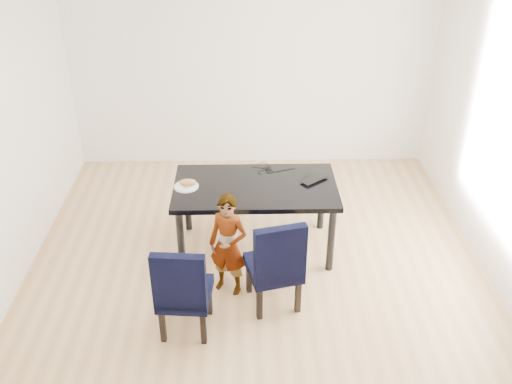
{
  "coord_description": "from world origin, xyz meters",
  "views": [
    {
      "loc": [
        -0.1,
        -4.34,
        3.51
      ],
      "look_at": [
        0.0,
        0.2,
        0.85
      ],
      "focal_mm": 40.0,
      "sensor_mm": 36.0,
      "label": 1
    }
  ],
  "objects_px": {
    "chair_left": "(185,286)",
    "laptop": "(311,178)",
    "dining_table": "(255,218)",
    "chair_right": "(273,260)",
    "child": "(228,245)",
    "plate": "(186,187)"
  },
  "relations": [
    {
      "from": "chair_left",
      "to": "laptop",
      "type": "xyz_separation_m",
      "value": [
        1.17,
        1.26,
        0.31
      ]
    },
    {
      "from": "dining_table",
      "to": "chair_right",
      "type": "xyz_separation_m",
      "value": [
        0.14,
        -0.83,
        0.09
      ]
    },
    {
      "from": "child",
      "to": "plate",
      "type": "relative_size",
      "value": 4.2
    },
    {
      "from": "dining_table",
      "to": "chair_right",
      "type": "relative_size",
      "value": 1.72
    },
    {
      "from": "chair_right",
      "to": "chair_left",
      "type": "bearing_deg",
      "value": -170.97
    },
    {
      "from": "chair_left",
      "to": "chair_right",
      "type": "distance_m",
      "value": 0.82
    },
    {
      "from": "chair_left",
      "to": "chair_right",
      "type": "xyz_separation_m",
      "value": [
        0.75,
        0.31,
        0.02
      ]
    },
    {
      "from": "chair_right",
      "to": "plate",
      "type": "height_order",
      "value": "chair_right"
    },
    {
      "from": "dining_table",
      "to": "plate",
      "type": "height_order",
      "value": "plate"
    },
    {
      "from": "chair_left",
      "to": "chair_right",
      "type": "bearing_deg",
      "value": 27.54
    },
    {
      "from": "dining_table",
      "to": "chair_right",
      "type": "bearing_deg",
      "value": -80.37
    },
    {
      "from": "dining_table",
      "to": "chair_left",
      "type": "xyz_separation_m",
      "value": [
        -0.61,
        -1.15,
        0.07
      ]
    },
    {
      "from": "dining_table",
      "to": "child",
      "type": "distance_m",
      "value": 0.71
    },
    {
      "from": "child",
      "to": "laptop",
      "type": "xyz_separation_m",
      "value": [
        0.82,
        0.77,
        0.26
      ]
    },
    {
      "from": "dining_table",
      "to": "chair_left",
      "type": "bearing_deg",
      "value": -118.1
    },
    {
      "from": "laptop",
      "to": "chair_left",
      "type": "bearing_deg",
      "value": 8.91
    },
    {
      "from": "chair_right",
      "to": "dining_table",
      "type": "bearing_deg",
      "value": 86.06
    },
    {
      "from": "chair_right",
      "to": "laptop",
      "type": "bearing_deg",
      "value": 52.66
    },
    {
      "from": "dining_table",
      "to": "child",
      "type": "relative_size",
      "value": 1.59
    },
    {
      "from": "child",
      "to": "chair_right",
      "type": "bearing_deg",
      "value": -0.36
    },
    {
      "from": "chair_right",
      "to": "child",
      "type": "bearing_deg",
      "value": 141.95
    },
    {
      "from": "plate",
      "to": "child",
      "type": "bearing_deg",
      "value": -56.75
    }
  ]
}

